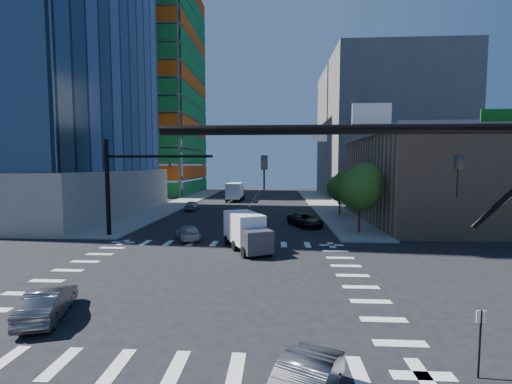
{
  "coord_description": "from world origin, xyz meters",
  "views": [
    {
      "loc": [
        4.27,
        -19.7,
        6.71
      ],
      "look_at": [
        2.69,
        8.0,
        4.55
      ],
      "focal_mm": 24.0,
      "sensor_mm": 36.0,
      "label": 1
    }
  ],
  "objects": [
    {
      "name": "tree_north",
      "position": [
        12.93,
        25.9,
        3.99
      ],
      "size": [
        3.54,
        3.52,
        5.78
      ],
      "color": "#382316",
      "rests_on": "sidewalk_ne"
    },
    {
      "name": "sidewalk_ne",
      "position": [
        12.5,
        40.0,
        0.07
      ],
      "size": [
        5.0,
        60.0,
        0.15
      ],
      "primitive_type": "cube",
      "color": "gray",
      "rests_on": "ground"
    },
    {
      "name": "car_sb_mid",
      "position": [
        -8.29,
        30.66,
        0.71
      ],
      "size": [
        2.06,
        4.33,
        1.43
      ],
      "primitive_type": "imported",
      "rotation": [
        0.0,
        0.0,
        3.23
      ],
      "color": "gray",
      "rests_on": "ground"
    },
    {
      "name": "sidewalk_nw",
      "position": [
        -12.5,
        40.0,
        0.07
      ],
      "size": [
        5.0,
        60.0,
        0.15
      ],
      "primitive_type": "cube",
      "color": "gray",
      "rests_on": "ground"
    },
    {
      "name": "ground",
      "position": [
        0.0,
        0.0,
        0.0
      ],
      "size": [
        160.0,
        160.0,
        0.0
      ],
      "primitive_type": "plane",
      "color": "black",
      "rests_on": "ground"
    },
    {
      "name": "car_nb_far",
      "position": [
        7.56,
        17.94,
        0.72
      ],
      "size": [
        4.17,
        5.67,
        1.43
      ],
      "primitive_type": "imported",
      "rotation": [
        0.0,
        0.0,
        0.39
      ],
      "color": "black",
      "rests_on": "ground"
    },
    {
      "name": "car_sb_cross",
      "position": [
        -5.72,
        -5.64,
        0.68
      ],
      "size": [
        2.57,
        4.34,
        1.35
      ],
      "primitive_type": "imported",
      "rotation": [
        0.0,
        0.0,
        3.44
      ],
      "color": "#4B4C50",
      "rests_on": "ground"
    },
    {
      "name": "bg_building_ne",
      "position": [
        27.0,
        55.0,
        14.0
      ],
      "size": [
        24.0,
        30.0,
        28.0
      ],
      "primitive_type": "cube",
      "color": "#605B56",
      "rests_on": "ground"
    },
    {
      "name": "construction_building",
      "position": [
        -27.41,
        61.93,
        24.61
      ],
      "size": [
        25.16,
        34.5,
        70.6
      ],
      "color": "slate",
      "rests_on": "ground"
    },
    {
      "name": "tree_south",
      "position": [
        12.63,
        13.9,
        4.69
      ],
      "size": [
        4.16,
        4.16,
        6.82
      ],
      "color": "#382316",
      "rests_on": "sidewalk_ne"
    },
    {
      "name": "road_markings",
      "position": [
        0.0,
        0.0,
        0.01
      ],
      "size": [
        20.0,
        20.0,
        0.01
      ],
      "primitive_type": "cube",
      "color": "silver",
      "rests_on": "ground"
    },
    {
      "name": "box_truck_far",
      "position": [
        -3.29,
        44.39,
        1.53
      ],
      "size": [
        2.99,
        6.66,
        3.45
      ],
      "rotation": [
        0.0,
        0.0,
        3.11
      ],
      "color": "black",
      "rests_on": "ground"
    },
    {
      "name": "no_parking_sign",
      "position": [
        10.7,
        -9.0,
        1.38
      ],
      "size": [
        0.3,
        0.06,
        2.2
      ],
      "color": "black",
      "rests_on": "ground"
    },
    {
      "name": "box_truck_near",
      "position": [
        2.08,
        6.93,
        1.27
      ],
      "size": [
        4.39,
        5.92,
        2.86
      ],
      "rotation": [
        0.0,
        0.0,
        0.43
      ],
      "color": "black",
      "rests_on": "ground"
    },
    {
      "name": "car_sb_near",
      "position": [
        -3.64,
        10.6,
        0.64
      ],
      "size": [
        3.37,
        4.73,
        1.27
      ],
      "primitive_type": "imported",
      "rotation": [
        0.0,
        0.0,
        3.55
      ],
      "color": "#B4B4B4",
      "rests_on": "ground"
    },
    {
      "name": "commercial_building",
      "position": [
        25.0,
        22.0,
        5.31
      ],
      "size": [
        20.5,
        22.5,
        10.6
      ],
      "color": "#A47F5F",
      "rests_on": "ground"
    },
    {
      "name": "signal_mast_nw",
      "position": [
        -10.0,
        11.5,
        5.49
      ],
      "size": [
        10.2,
        0.4,
        9.0
      ],
      "color": "black",
      "rests_on": "sidewalk_nw"
    }
  ]
}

